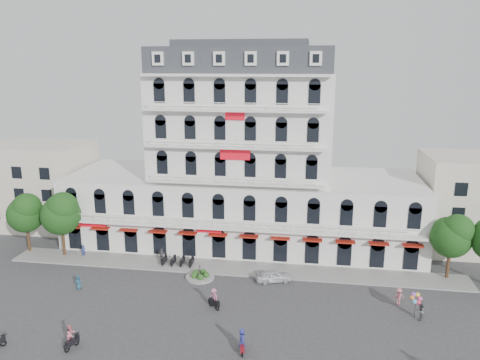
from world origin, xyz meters
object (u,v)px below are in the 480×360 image
(parked_car, at_px, (273,276))
(balloon_vendor, at_px, (419,307))
(rider_southwest, at_px, (71,336))
(rider_center, at_px, (214,298))
(rider_east, at_px, (242,341))

(parked_car, height_order, balloon_vendor, balloon_vendor)
(balloon_vendor, bearing_deg, parked_car, 157.85)
(rider_southwest, bearing_deg, parked_car, -30.65)
(rider_center, bearing_deg, balloon_vendor, 45.01)
(rider_center, distance_m, balloon_vendor, 19.23)
(parked_car, xyz_separation_m, rider_east, (-1.49, -13.26, 0.43))
(parked_car, bearing_deg, balloon_vendor, -128.91)
(rider_east, bearing_deg, balloon_vendor, -74.79)
(rider_southwest, distance_m, rider_center, 13.27)
(rider_east, distance_m, rider_center, 7.64)
(parked_car, relative_size, rider_southwest, 1.73)
(rider_east, height_order, balloon_vendor, balloon_vendor)
(rider_east, height_order, rider_center, rider_east)
(parked_car, distance_m, rider_east, 13.35)
(rider_center, bearing_deg, rider_southwest, -99.19)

